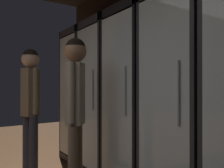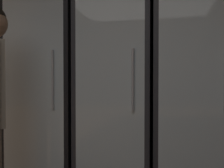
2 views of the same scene
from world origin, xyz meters
name	(u,v)px [view 1 (image 1 of 2)]	position (x,y,z in m)	size (l,w,h in m)	color
wall_back	(210,66)	(0.00, 3.03, 1.40)	(6.00, 0.06, 2.80)	black
cooler_far_left	(85,97)	(-2.08, 2.74, 1.02)	(0.65, 0.59, 2.10)	#2B2B30
cooler_left	(107,98)	(-1.40, 2.74, 1.03)	(0.65, 0.59, 2.10)	#2B2B30
cooler_center	(139,101)	(-0.72, 2.74, 1.03)	(0.65, 0.59, 2.10)	black
cooler_right	(187,106)	(-0.04, 2.74, 1.03)	(0.65, 0.59, 2.10)	#2B2B30
shopper_near	(30,99)	(-1.72, 1.77, 1.04)	(0.31, 0.22, 1.68)	#2D2D38
shopper_far	(75,98)	(-0.79, 1.98, 1.09)	(0.24, 0.24, 1.68)	#72604C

